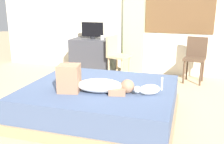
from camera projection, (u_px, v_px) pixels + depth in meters
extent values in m
plane|color=tan|center=(100.00, 114.00, 3.65)|extent=(16.00, 16.00, 0.00)
cube|color=beige|center=(136.00, 4.00, 5.47)|extent=(6.40, 0.12, 2.90)
cube|color=brown|center=(180.00, 1.00, 5.14)|extent=(1.36, 0.02, 1.27)
cube|color=white|center=(180.00, 1.00, 5.14)|extent=(1.28, 0.02, 1.19)
cube|color=#997A56|center=(101.00, 112.00, 3.53)|extent=(1.98, 1.68, 0.14)
cube|color=#425170|center=(101.00, 97.00, 3.48)|extent=(1.92, 1.63, 0.30)
ellipsoid|color=silver|center=(100.00, 86.00, 3.20)|extent=(0.60, 0.37, 0.17)
sphere|color=#8C664C|center=(127.00, 86.00, 3.17)|extent=(0.17, 0.17, 0.17)
cube|color=#8C664C|center=(69.00, 78.00, 3.20)|extent=(0.30, 0.29, 0.34)
cube|color=#8C664C|center=(118.00, 89.00, 3.19)|extent=(0.25, 0.31, 0.08)
ellipsoid|color=silver|center=(150.00, 90.00, 3.11)|extent=(0.28, 0.21, 0.13)
sphere|color=silver|center=(137.00, 90.00, 3.08)|extent=(0.08, 0.08, 0.08)
cylinder|color=silver|center=(162.00, 84.00, 3.12)|extent=(0.03, 0.03, 0.16)
cube|color=#38383D|center=(93.00, 56.00, 5.62)|extent=(0.90, 0.56, 0.74)
cylinder|color=black|center=(93.00, 38.00, 5.52)|extent=(0.10, 0.10, 0.05)
cube|color=black|center=(92.00, 29.00, 5.47)|extent=(0.48, 0.04, 0.30)
cylinder|color=white|center=(102.00, 38.00, 5.39)|extent=(0.06, 0.06, 0.09)
cylinder|color=tan|center=(129.00, 67.00, 5.26)|extent=(0.04, 0.04, 0.44)
cylinder|color=tan|center=(122.00, 71.00, 5.02)|extent=(0.04, 0.04, 0.44)
cylinder|color=tan|center=(117.00, 65.00, 5.42)|extent=(0.04, 0.04, 0.44)
cylinder|color=tan|center=(109.00, 69.00, 5.18)|extent=(0.04, 0.04, 0.44)
cube|color=tan|center=(119.00, 56.00, 5.16)|extent=(0.47, 0.47, 0.04)
cube|color=tan|center=(112.00, 45.00, 5.19)|extent=(0.15, 0.38, 0.38)
cylinder|color=#4C3828|center=(201.00, 74.00, 4.78)|extent=(0.04, 0.04, 0.44)
cylinder|color=#4C3828|center=(184.00, 72.00, 4.91)|extent=(0.04, 0.04, 0.44)
cylinder|color=#4C3828|center=(203.00, 70.00, 5.05)|extent=(0.04, 0.04, 0.44)
cylinder|color=#4C3828|center=(187.00, 69.00, 5.18)|extent=(0.04, 0.04, 0.44)
cube|color=#4C3828|center=(195.00, 59.00, 4.92)|extent=(0.44, 0.44, 0.04)
cube|color=#4C3828|center=(197.00, 47.00, 5.01)|extent=(0.38, 0.10, 0.38)
cube|color=#ADCC75|center=(134.00, 9.00, 5.39)|extent=(0.44, 0.06, 2.70)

